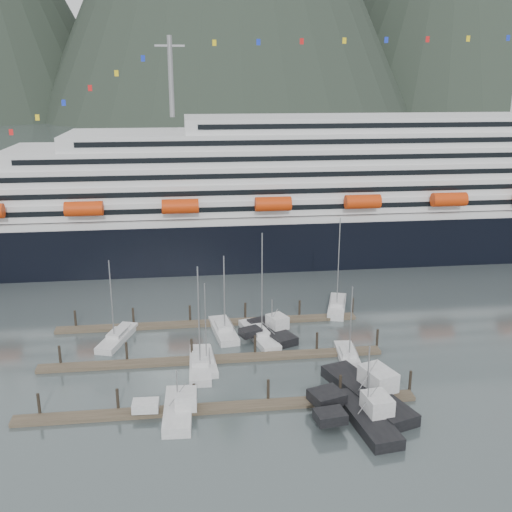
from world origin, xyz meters
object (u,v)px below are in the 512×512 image
at_px(sailboat_b, 200,365).
at_px(trawler_d, 366,416).
at_px(cruise_ship, 356,199).
at_px(sailboat_g, 337,307).
at_px(sailboat_f, 224,331).
at_px(trawler_b, 177,409).
at_px(sailboat_d, 259,336).
at_px(sailboat_e, 117,338).
at_px(trawler_c, 366,392).
at_px(sailboat_h, 348,357).
at_px(sailboat_c, 206,362).
at_px(trawler_e, 271,331).

distance_m(sailboat_b, trawler_d, 24.40).
xyz_separation_m(cruise_ship, sailboat_g, (-12.90, -34.95, -11.59)).
height_order(sailboat_f, trawler_b, sailboat_f).
bearing_deg(sailboat_g, sailboat_d, 142.31).
xyz_separation_m(sailboat_e, trawler_c, (32.05, -21.32, 0.55)).
height_order(sailboat_e, sailboat_h, sailboat_e).
height_order(sailboat_c, trawler_e, sailboat_c).
bearing_deg(sailboat_h, sailboat_e, 77.14).
xyz_separation_m(sailboat_e, trawler_d, (30.46, -26.46, 0.48)).
xyz_separation_m(sailboat_c, sailboat_h, (19.90, -1.08, 0.00)).
xyz_separation_m(sailboat_b, trawler_c, (19.94, -10.92, 0.53)).
bearing_deg(trawler_e, sailboat_f, 53.14).
height_order(sailboat_e, sailboat_g, sailboat_g).
xyz_separation_m(trawler_c, trawler_e, (-8.74, 20.28, -0.13)).
bearing_deg(trawler_b, sailboat_e, 24.52).
height_order(trawler_c, trawler_d, trawler_c).
relative_size(sailboat_f, trawler_c, 0.85).
distance_m(sailboat_e, trawler_e, 23.33).
bearing_deg(trawler_c, sailboat_f, 17.75).
bearing_deg(sailboat_f, sailboat_b, 152.62).
bearing_deg(trawler_c, sailboat_e, 38.24).
distance_m(cruise_ship, sailboat_d, 54.28).
relative_size(cruise_ship, sailboat_c, 16.73).
bearing_deg(trawler_c, trawler_e, 5.19).
bearing_deg(sailboat_e, trawler_c, -105.52).
bearing_deg(trawler_e, sailboat_h, -158.00).
distance_m(sailboat_e, sailboat_h, 34.45).
relative_size(trawler_c, trawler_e, 1.52).
relative_size(sailboat_b, trawler_d, 1.26).
relative_size(sailboat_e, trawler_d, 1.10).
bearing_deg(trawler_c, sailboat_b, 43.17).
bearing_deg(sailboat_h, sailboat_g, -5.15).
bearing_deg(sailboat_b, cruise_ship, -32.86).
distance_m(sailboat_d, trawler_e, 2.11).
distance_m(sailboat_f, sailboat_g, 21.53).
bearing_deg(trawler_b, sailboat_b, -12.70).
xyz_separation_m(sailboat_e, sailboat_f, (16.11, 0.72, 0.01)).
bearing_deg(sailboat_h, trawler_e, 50.03).
height_order(sailboat_e, trawler_d, sailboat_e).
bearing_deg(trawler_e, sailboat_d, 86.15).
height_order(sailboat_h, trawler_e, sailboat_h).
distance_m(sailboat_g, trawler_d, 35.47).
bearing_deg(trawler_b, trawler_e, -31.97).
relative_size(sailboat_d, trawler_e, 1.66).
bearing_deg(sailboat_e, trawler_b, -139.70).
height_order(sailboat_b, sailboat_f, sailboat_b).
distance_m(cruise_ship, sailboat_c, 65.12).
bearing_deg(cruise_ship, sailboat_h, -106.76).
distance_m(sailboat_h, trawler_e, 13.41).
height_order(cruise_ship, trawler_c, cruise_ship).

